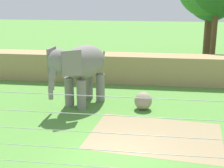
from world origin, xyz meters
TOP-DOWN VIEW (x-y plane):
  - ground_plane at (0.00, 0.00)m, footprint 120.00×120.00m
  - dirt_patch at (1.52, 2.03)m, footprint 5.98×4.57m
  - embankment_wall at (0.00, 10.69)m, footprint 36.00×1.80m
  - elephant at (-2.55, 5.47)m, footprint 3.06×4.08m
  - enrichment_ball at (0.84, 5.23)m, footprint 0.93×0.93m
  - cable_fence at (0.00, -2.79)m, footprint 8.42×0.21m

SIDE VIEW (x-z plane):
  - ground_plane at x=0.00m, z-range 0.00..0.00m
  - dirt_patch at x=1.52m, z-range 0.00..0.01m
  - enrichment_ball at x=0.84m, z-range 0.00..0.93m
  - embankment_wall at x=0.00m, z-range 0.00..1.88m
  - cable_fence at x=0.00m, z-range 0.02..3.42m
  - elephant at x=-2.55m, z-range 0.54..3.85m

